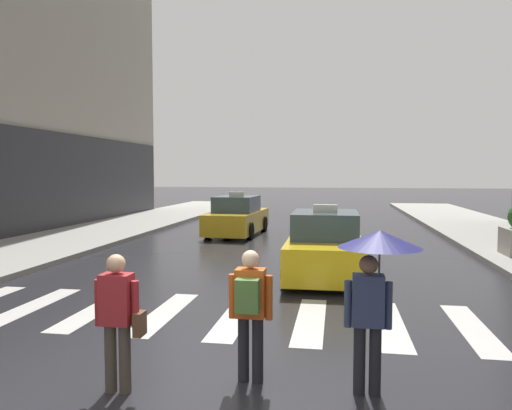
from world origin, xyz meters
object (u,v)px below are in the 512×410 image
(pedestrian_with_backpack, at_px, (250,305))
(pedestrian_with_handbag, at_px, (118,315))
(taxi_lead, at_px, (325,247))
(pedestrian_with_umbrella, at_px, (375,267))
(taxi_second, at_px, (237,217))

(pedestrian_with_backpack, xyz_separation_m, pedestrian_with_handbag, (-1.48, -0.52, -0.04))
(taxi_lead, xyz_separation_m, pedestrian_with_umbrella, (0.74, -6.65, 0.79))
(pedestrian_with_backpack, height_order, pedestrian_with_handbag, same)
(pedestrian_with_backpack, relative_size, pedestrian_with_handbag, 1.00)
(pedestrian_with_umbrella, bearing_deg, pedestrian_with_handbag, -171.73)
(pedestrian_with_umbrella, height_order, pedestrian_with_backpack, pedestrian_with_umbrella)
(taxi_second, xyz_separation_m, pedestrian_with_umbrella, (4.58, -14.22, 0.79))
(taxi_lead, distance_m, pedestrian_with_umbrella, 6.74)
(taxi_second, distance_m, pedestrian_with_handbag, 14.74)
(pedestrian_with_umbrella, bearing_deg, pedestrian_with_backpack, 176.72)
(taxi_lead, height_order, pedestrian_with_handbag, taxi_lead)
(pedestrian_with_handbag, bearing_deg, taxi_lead, 72.51)
(taxi_lead, relative_size, pedestrian_with_umbrella, 2.35)
(taxi_second, bearing_deg, taxi_lead, -63.06)
(taxi_lead, height_order, taxi_second, same)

